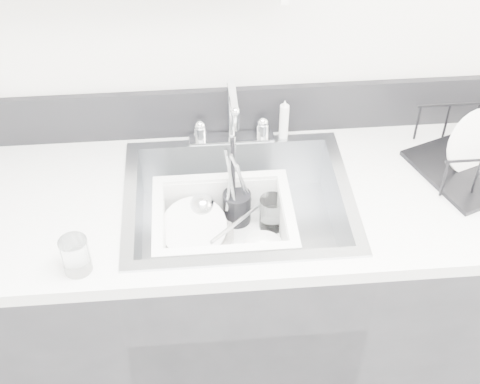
{
  "coord_description": "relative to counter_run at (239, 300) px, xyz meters",
  "views": [
    {
      "loc": [
        -0.11,
        -0.19,
        2.18
      ],
      "look_at": [
        0.0,
        1.14,
        0.98
      ],
      "focal_mm": 50.0,
      "sensor_mm": 36.0,
      "label": 1
    }
  ],
  "objects": [
    {
      "name": "backsplash",
      "position": [
        0.0,
        0.3,
        0.54
      ],
      "size": [
        3.2,
        0.02,
        0.16
      ],
      "primitive_type": "cube",
      "color": "black",
      "rests_on": "counter_run"
    },
    {
      "name": "faucet",
      "position": [
        0.0,
        0.25,
        0.52
      ],
      "size": [
        0.26,
        0.18,
        0.23
      ],
      "color": "silver",
      "rests_on": "counter_run"
    },
    {
      "name": "sink",
      "position": [
        0.0,
        0.0,
        0.37
      ],
      "size": [
        0.64,
        0.52,
        0.2
      ],
      "primitive_type": null,
      "color": "silver",
      "rests_on": "counter_run"
    },
    {
      "name": "ladle",
      "position": [
        -0.04,
        0.01,
        0.35
      ],
      "size": [
        0.31,
        0.28,
        0.09
      ],
      "primitive_type": null,
      "rotation": [
        0.0,
        0.0,
        -0.67
      ],
      "color": "silver",
      "rests_on": "wash_tub"
    },
    {
      "name": "tumbler_in_tub",
      "position": [
        0.1,
        0.03,
        0.36
      ],
      "size": [
        0.08,
        0.08,
        0.11
      ],
      "primitive_type": "cylinder",
      "rotation": [
        0.0,
        0.0,
        0.07
      ],
      "color": "white",
      "rests_on": "wash_tub"
    },
    {
      "name": "utensil_cup",
      "position": [
        0.0,
        0.06,
        0.37
      ],
      "size": [
        0.08,
        0.08,
        0.28
      ],
      "rotation": [
        0.0,
        0.0,
        0.12
      ],
      "color": "black",
      "rests_on": "wash_tub"
    },
    {
      "name": "room_shell",
      "position": [
        0.0,
        -0.8,
        1.22
      ],
      "size": [
        3.5,
        3.0,
        2.6
      ],
      "color": "silver",
      "rests_on": "ground"
    },
    {
      "name": "counter_run",
      "position": [
        0.0,
        0.0,
        0.0
      ],
      "size": [
        3.2,
        0.62,
        0.92
      ],
      "color": "black",
      "rests_on": "ground"
    },
    {
      "name": "wash_tub",
      "position": [
        -0.05,
        -0.04,
        0.37
      ],
      "size": [
        0.4,
        0.33,
        0.15
      ],
      "primitive_type": null,
      "rotation": [
        0.0,
        0.0,
        -0.03
      ],
      "color": "white",
      "rests_on": "sink"
    },
    {
      "name": "plate_stack",
      "position": [
        -0.12,
        -0.01,
        0.33
      ],
      "size": [
        0.23,
        0.23,
        0.09
      ],
      "rotation": [
        0.0,
        0.0,
        -0.42
      ],
      "color": "white",
      "rests_on": "wash_tub"
    },
    {
      "name": "bowl_small",
      "position": [
        0.06,
        -0.08,
        0.32
      ],
      "size": [
        0.12,
        0.12,
        0.04
      ],
      "primitive_type": "imported",
      "rotation": [
        0.0,
        0.0,
        -0.08
      ],
      "color": "white",
      "rests_on": "wash_tub"
    },
    {
      "name": "tumbler_counter",
      "position": [
        -0.42,
        -0.24,
        0.51
      ],
      "size": [
        0.08,
        0.08,
        0.1
      ],
      "primitive_type": "cylinder",
      "rotation": [
        0.0,
        0.0,
        0.13
      ],
      "color": "white",
      "rests_on": "counter_run"
    },
    {
      "name": "side_sprayer",
      "position": [
        0.16,
        0.25,
        0.53
      ],
      "size": [
        0.03,
        0.03,
        0.14
      ],
      "primitive_type": "cylinder",
      "color": "white",
      "rests_on": "counter_run"
    }
  ]
}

